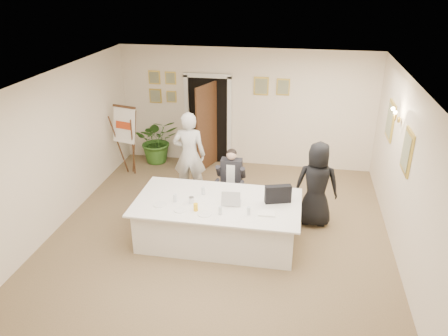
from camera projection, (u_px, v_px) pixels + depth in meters
The scene contains 28 objects.
floor at pixel (218, 240), 7.73m from camera, with size 7.00×7.00×0.00m, color brown.
ceiling at pixel (217, 84), 6.57m from camera, with size 6.00×7.00×0.02m, color white.
wall_back at pixel (246, 108), 10.29m from camera, with size 6.00×0.10×2.80m, color white.
wall_front at pixel (145, 323), 4.01m from camera, with size 6.00×0.10×2.80m, color white.
wall_left at pixel (49, 156), 7.63m from camera, with size 0.10×7.00×2.80m, color white.
wall_right at pixel (410, 183), 6.67m from camera, with size 0.10×7.00×2.80m, color white.
doorway at pixel (208, 123), 10.42m from camera, with size 1.14×0.86×2.20m.
pictures_back_wall at pixel (212, 88), 10.21m from camera, with size 3.40×0.06×0.80m, color gold, non-canonical shape.
pictures_right_wall at pixel (397, 135), 7.60m from camera, with size 0.06×2.20×0.80m, color gold, non-canonical shape.
wall_sconce at pixel (396, 115), 7.47m from camera, with size 0.20×0.30×0.24m, color #AF8D38, non-canonical shape.
conference_table at pixel (218, 221), 7.58m from camera, with size 2.82×1.50×0.78m.
seated_man at pixel (231, 180), 8.50m from camera, with size 0.55×0.59×1.29m, color black, non-canonical shape.
flip_chart at pixel (128, 144), 9.98m from camera, with size 0.59×0.42×1.62m.
standing_man at pixel (189, 155), 8.93m from camera, with size 0.67×0.44×1.83m, color silver.
standing_woman at pixel (317, 185), 7.93m from camera, with size 0.79×0.51×1.62m, color black.
potted_palm at pixel (157, 140), 10.71m from camera, with size 1.02×0.88×1.13m, color #346622.
laptop at pixel (232, 196), 7.32m from camera, with size 0.31×0.34×0.28m, color #B7BABC, non-canonical shape.
laptop_bag at pixel (278, 194), 7.33m from camera, with size 0.44×0.12×0.31m, color black.
paper_stack at pixel (267, 213), 7.03m from camera, with size 0.27×0.19×0.03m, color white.
plate_left at pixel (160, 204), 7.31m from camera, with size 0.22×0.22×0.01m, color white.
plate_mid at pixel (180, 210), 7.14m from camera, with size 0.21×0.21×0.01m, color white.
plate_near at pixel (205, 214), 7.03m from camera, with size 0.23×0.23×0.01m, color white.
glass_a at pixel (175, 198), 7.38m from camera, with size 0.06×0.06×0.14m, color silver.
glass_b at pixel (220, 210), 7.00m from camera, with size 0.06×0.06×0.14m, color silver.
glass_c at pixel (249, 211), 6.99m from camera, with size 0.06×0.06×0.14m, color silver.
glass_d at pixel (203, 191), 7.63m from camera, with size 0.07×0.07×0.14m, color silver.
oj_glass at pixel (196, 207), 7.11m from camera, with size 0.07×0.07×0.13m, color yellow.
steel_jug at pixel (191, 200), 7.35m from camera, with size 0.09×0.09×0.11m, color silver.
Camera 1 is at (1.26, -6.39, 4.35)m, focal length 35.00 mm.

